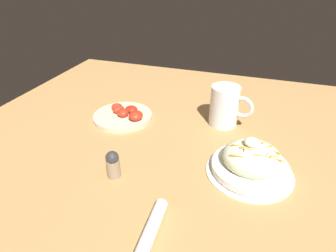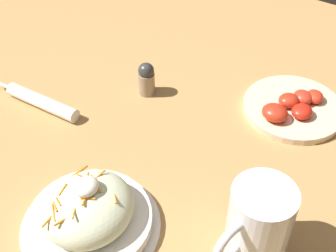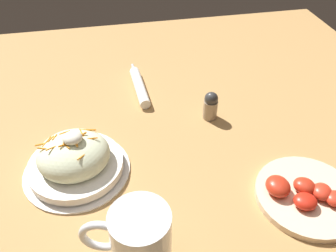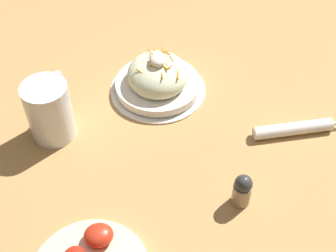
{
  "view_description": "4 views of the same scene",
  "coord_description": "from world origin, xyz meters",
  "px_view_note": "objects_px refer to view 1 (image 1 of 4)",
  "views": [
    {
      "loc": [
        -0.18,
        0.61,
        0.48
      ],
      "look_at": [
        0.03,
        -0.03,
        0.08
      ],
      "focal_mm": 30.47,
      "sensor_mm": 36.0,
      "label": 1
    },
    {
      "loc": [
        -0.5,
        -0.35,
        0.63
      ],
      "look_at": [
        -0.02,
        -0.03,
        0.09
      ],
      "focal_mm": 49.86,
      "sensor_mm": 36.0,
      "label": 2
    },
    {
      "loc": [
        -0.11,
        -0.54,
        0.55
      ],
      "look_at": [
        -0.0,
        0.01,
        0.08
      ],
      "focal_mm": 37.34,
      "sensor_mm": 36.0,
      "label": 3
    },
    {
      "loc": [
        0.59,
        -0.08,
        0.74
      ],
      "look_at": [
        -0.01,
        -0.01,
        0.08
      ],
      "focal_mm": 49.18,
      "sensor_mm": 36.0,
      "label": 4
    }
  ],
  "objects_px": {
    "salt_shaker": "(113,164)",
    "napkin_roll": "(149,235)",
    "tomato_plate": "(124,115)",
    "salad_plate": "(251,162)",
    "beer_mug": "(225,108)"
  },
  "relations": [
    {
      "from": "salt_shaker",
      "to": "napkin_roll",
      "type": "bearing_deg",
      "value": 135.81
    },
    {
      "from": "salt_shaker",
      "to": "tomato_plate",
      "type": "bearing_deg",
      "value": -68.77
    },
    {
      "from": "salad_plate",
      "to": "napkin_roll",
      "type": "distance_m",
      "value": 0.32
    },
    {
      "from": "salad_plate",
      "to": "beer_mug",
      "type": "height_order",
      "value": "beer_mug"
    },
    {
      "from": "napkin_roll",
      "to": "salt_shaker",
      "type": "distance_m",
      "value": 0.22
    },
    {
      "from": "salad_plate",
      "to": "napkin_roll",
      "type": "xyz_separation_m",
      "value": [
        0.17,
        0.27,
        -0.02
      ]
    },
    {
      "from": "napkin_roll",
      "to": "salt_shaker",
      "type": "xyz_separation_m",
      "value": [
        0.16,
        -0.15,
        0.02
      ]
    },
    {
      "from": "beer_mug",
      "to": "salt_shaker",
      "type": "height_order",
      "value": "beer_mug"
    },
    {
      "from": "beer_mug",
      "to": "napkin_roll",
      "type": "height_order",
      "value": "beer_mug"
    },
    {
      "from": "salad_plate",
      "to": "napkin_roll",
      "type": "bearing_deg",
      "value": 57.99
    },
    {
      "from": "napkin_roll",
      "to": "tomato_plate",
      "type": "height_order",
      "value": "tomato_plate"
    },
    {
      "from": "tomato_plate",
      "to": "beer_mug",
      "type": "bearing_deg",
      "value": -167.8
    },
    {
      "from": "beer_mug",
      "to": "salt_shaker",
      "type": "xyz_separation_m",
      "value": [
        0.22,
        0.35,
        -0.02
      ]
    },
    {
      "from": "salad_plate",
      "to": "napkin_roll",
      "type": "relative_size",
      "value": 1.07
    },
    {
      "from": "salad_plate",
      "to": "salt_shaker",
      "type": "bearing_deg",
      "value": 20.29
    }
  ]
}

